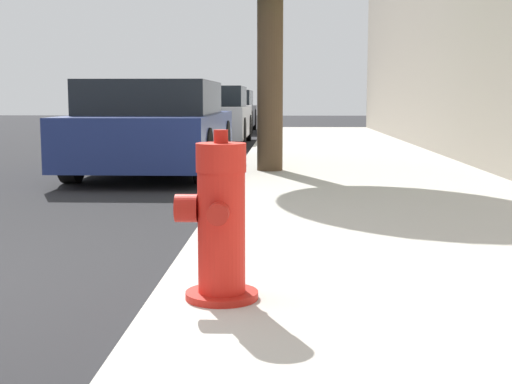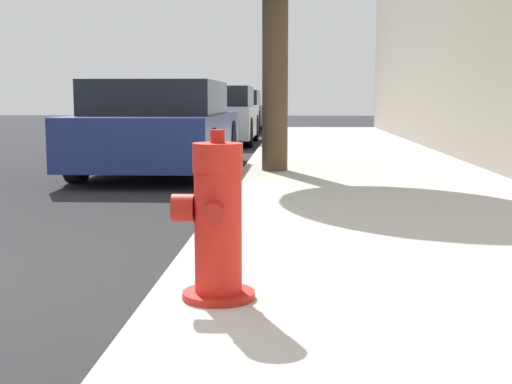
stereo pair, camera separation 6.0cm
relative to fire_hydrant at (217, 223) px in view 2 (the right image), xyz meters
The scene contains 5 objects.
sidewalk_slab 1.38m from the fire_hydrant, 10.42° to the left, with size 3.29×40.00×0.12m.
fire_hydrant is the anchor object (origin of this frame).
parked_car_near 7.10m from the fire_hydrant, 102.74° to the left, with size 1.88×4.56×1.31m.
parked_car_mid 13.38m from the fire_hydrant, 96.46° to the left, with size 1.88×3.93×1.34m.
parked_car_far 19.36m from the fire_hydrant, 94.62° to the left, with size 1.73×4.40×1.31m.
Camera 2 is at (2.44, -3.56, 1.08)m, focal length 50.00 mm.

